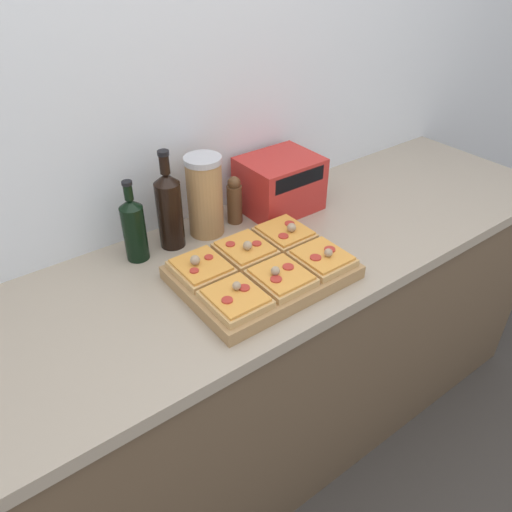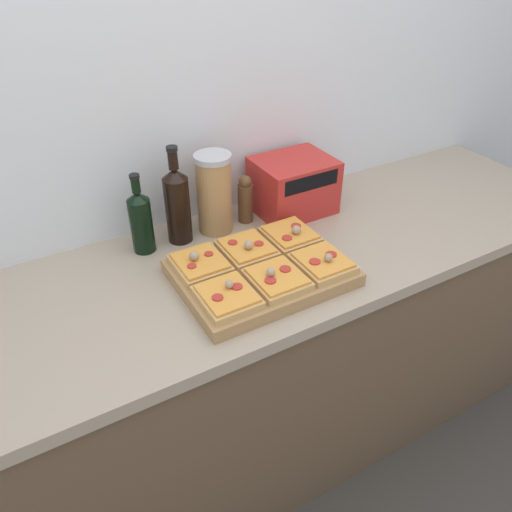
{
  "view_description": "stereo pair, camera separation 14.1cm",
  "coord_description": "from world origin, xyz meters",
  "views": [
    {
      "loc": [
        -0.65,
        -0.68,
        1.76
      ],
      "look_at": [
        0.05,
        0.25,
        0.96
      ],
      "focal_mm": 35.0,
      "sensor_mm": 36.0,
      "label": 1
    },
    {
      "loc": [
        -0.53,
        -0.75,
        1.76
      ],
      "look_at": [
        0.05,
        0.25,
        0.96
      ],
      "focal_mm": 35.0,
      "sensor_mm": 36.0,
      "label": 2
    }
  ],
  "objects": [
    {
      "name": "grain_jar_tall",
      "position": [
        0.06,
        0.53,
        1.03
      ],
      "size": [
        0.12,
        0.12,
        0.26
      ],
      "color": "#AD7F4C",
      "rests_on": "kitchen_counter"
    },
    {
      "name": "pizza_slice_back_left",
      "position": [
        -0.1,
        0.31,
        0.96
      ],
      "size": [
        0.14,
        0.16,
        0.06
      ],
      "color": "tan",
      "rests_on": "cutting_board"
    },
    {
      "name": "olive_oil_bottle",
      "position": [
        -0.19,
        0.53,
        1.01
      ],
      "size": [
        0.07,
        0.07,
        0.25
      ],
      "color": "black",
      "rests_on": "kitchen_counter"
    },
    {
      "name": "pizza_slice_front_left",
      "position": [
        -0.1,
        0.14,
        0.96
      ],
      "size": [
        0.14,
        0.16,
        0.05
      ],
      "color": "tan",
      "rests_on": "cutting_board"
    },
    {
      "name": "toaster_oven",
      "position": [
        0.35,
        0.51,
        1.0
      ],
      "size": [
        0.28,
        0.21,
        0.19
      ],
      "color": "red",
      "rests_on": "kitchen_counter"
    },
    {
      "name": "wine_bottle",
      "position": [
        -0.07,
        0.53,
        1.03
      ],
      "size": [
        0.08,
        0.08,
        0.31
      ],
      "color": "black",
      "rests_on": "kitchen_counter"
    },
    {
      "name": "pizza_slice_front_center",
      "position": [
        0.05,
        0.14,
        0.96
      ],
      "size": [
        0.14,
        0.16,
        0.05
      ],
      "color": "tan",
      "rests_on": "cutting_board"
    },
    {
      "name": "pizza_slice_back_center",
      "position": [
        0.05,
        0.31,
        0.96
      ],
      "size": [
        0.14,
        0.16,
        0.05
      ],
      "color": "tan",
      "rests_on": "cutting_board"
    },
    {
      "name": "pizza_slice_front_right",
      "position": [
        0.2,
        0.14,
        0.96
      ],
      "size": [
        0.14,
        0.16,
        0.05
      ],
      "color": "tan",
      "rests_on": "cutting_board"
    },
    {
      "name": "cutting_board",
      "position": [
        0.05,
        0.22,
        0.92
      ],
      "size": [
        0.47,
        0.35,
        0.04
      ],
      "primitive_type": "cube",
      "color": "#A37A4C",
      "rests_on": "kitchen_counter"
    },
    {
      "name": "kitchen_counter",
      "position": [
        0.0,
        0.32,
        0.45
      ],
      "size": [
        2.63,
        0.67,
        0.9
      ],
      "color": "brown",
      "rests_on": "ground_plane"
    },
    {
      "name": "wall_back",
      "position": [
        0.0,
        0.67,
        1.25
      ],
      "size": [
        6.0,
        0.06,
        2.5
      ],
      "color": "silver",
      "rests_on": "ground_plane"
    },
    {
      "name": "pepper_mill",
      "position": [
        0.17,
        0.53,
        0.98
      ],
      "size": [
        0.05,
        0.05,
        0.17
      ],
      "color": "brown",
      "rests_on": "kitchen_counter"
    },
    {
      "name": "pizza_slice_back_right",
      "position": [
        0.2,
        0.31,
        0.96
      ],
      "size": [
        0.14,
        0.16,
        0.06
      ],
      "color": "tan",
      "rests_on": "cutting_board"
    }
  ]
}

